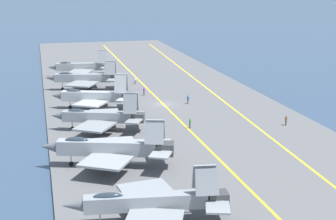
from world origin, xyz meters
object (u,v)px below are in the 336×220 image
Objects in this scene: parked_jet_third at (100,117)px; crew_blue_vest at (188,99)px; parked_jet_fourth at (94,96)px; crew_brown_vest at (286,120)px; parked_jet_fifth at (85,78)px; crew_white_vest at (135,80)px; parked_jet_nearest at (151,202)px; parked_jet_sixth at (81,67)px; crew_green_vest at (190,123)px; parked_jet_second at (109,148)px; crew_purple_vest at (144,91)px.

parked_jet_third is 23.20m from crew_blue_vest.
parked_jet_fourth is 8.99× the size of crew_blue_vest.
crew_blue_vest reaches higher than crew_brown_vest.
crew_white_vest is (3.94, -11.77, -1.71)m from parked_jet_fifth.
crew_blue_vest is (46.75, -17.59, -1.37)m from parked_jet_nearest.
parked_jet_fourth reaches higher than parked_jet_third.
parked_jet_fifth is at bearing 0.46° from parked_jet_nearest.
parked_jet_sixth reaches higher than crew_white_vest.
parked_jet_fourth is (47.39, 0.42, 0.12)m from parked_jet_nearest.
parked_jet_fifth is at bearing 0.32° from parked_jet_fourth.
parked_jet_fourth reaches higher than crew_white_vest.
parked_jet_fifth is 16.77m from parked_jet_sixth.
parked_jet_third reaches higher than crew_white_vest.
crew_green_vest is at bearing -98.62° from parked_jet_third.
parked_jet_fourth reaches higher than parked_jet_nearest.
parked_jet_second is 41.44m from crew_purple_vest.
crew_brown_vest is 21.58m from crew_blue_vest.
parked_jet_second is at bearing 165.78° from crew_white_vest.
parked_jet_nearest is 9.40× the size of crew_white_vest.
parked_jet_fourth is 21.52m from crew_green_vest.
parked_jet_sixth is at bearing -2.17° from parked_jet_fifth.
crew_white_vest is 1.03× the size of crew_brown_vest.
parked_jet_sixth reaches higher than parked_jet_third.
crew_brown_vest is 0.99× the size of crew_green_vest.
crew_white_vest is 22.36m from crew_blue_vest.
crew_green_vest is (14.17, -15.07, -1.64)m from parked_jet_second.
parked_jet_fourth is 9.02× the size of crew_purple_vest.
parked_jet_second is 53.18m from crew_white_vest.
parked_jet_fifth is 9.64× the size of crew_purple_vest.
crew_blue_vest is (-34.26, -17.47, -1.39)m from parked_jet_sixth.
crew_purple_vest is at bearing -125.67° from parked_jet_fifth.
crew_green_vest is at bearing -157.58° from parked_jet_fifth.
parked_jet_second is 1.14× the size of parked_jet_third.
parked_jet_fifth is 46.48m from crew_brown_vest.
crew_brown_vest is at bearing -147.48° from crew_blue_vest.
crew_white_vest is (68.20, -11.25, -1.34)m from parked_jet_nearest.
parked_jet_sixth is (81.02, -0.12, 0.02)m from parked_jet_nearest.
parked_jet_fifth is at bearing 177.83° from parked_jet_sixth.
parked_jet_fifth is at bearing 45.96° from crew_blue_vest.
parked_jet_second is 1.12× the size of parked_jet_sixth.
crew_brown_vest is at bearing -122.45° from parked_jet_fourth.
crew_white_vest is 1.03× the size of crew_purple_vest.
parked_jet_sixth reaches higher than parked_jet_second.
parked_jet_fifth reaches higher than parked_jet_sixth.
parked_jet_nearest is 57.16m from crew_purple_vest.
parked_jet_second is 10.05× the size of crew_blue_vest.
crew_purple_vest is 11.53m from crew_blue_vest.
crew_blue_vest is (13.74, -18.65, -1.40)m from parked_jet_third.
parked_jet_fifth is at bearing -0.99° from parked_jet_third.
crew_purple_vest is (23.09, -11.90, -1.41)m from parked_jet_third.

